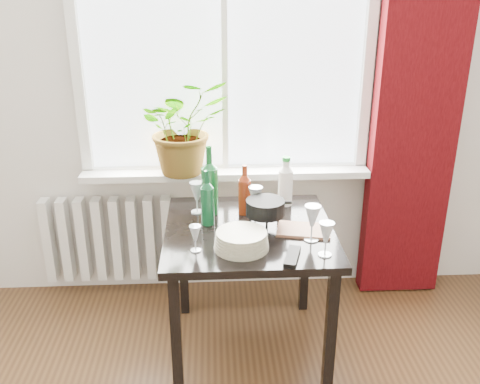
{
  "coord_description": "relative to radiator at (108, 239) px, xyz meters",
  "views": [
    {
      "loc": [
        -0.08,
        -0.89,
        1.93
      ],
      "look_at": [
        0.05,
        1.55,
        0.94
      ],
      "focal_mm": 40.0,
      "sensor_mm": 36.0,
      "label": 1
    }
  ],
  "objects": [
    {
      "name": "cleaning_bottle",
      "position": [
        1.07,
        -0.34,
        0.5
      ],
      "size": [
        0.09,
        0.09,
        0.28
      ],
      "primitive_type": null,
      "rotation": [
        0.0,
        0.0,
        -0.2
      ],
      "color": "white",
      "rests_on": "table"
    },
    {
      "name": "plate_stack",
      "position": [
        0.8,
        -0.85,
        0.4
      ],
      "size": [
        0.3,
        0.3,
        0.08
      ],
      "primitive_type": "cylinder",
      "rotation": [
        0.0,
        0.0,
        0.17
      ],
      "color": "#BAB79A",
      "rests_on": "table"
    },
    {
      "name": "table",
      "position": [
        0.85,
        -0.63,
        0.27
      ],
      "size": [
        0.85,
        0.85,
        0.74
      ],
      "color": "black",
      "rests_on": "ground"
    },
    {
      "name": "tv_remote",
      "position": [
        1.02,
        -0.96,
        0.37
      ],
      "size": [
        0.11,
        0.19,
        0.02
      ],
      "primitive_type": "cube",
      "rotation": [
        0.0,
        0.0,
        -0.29
      ],
      "color": "black",
      "rests_on": "table"
    },
    {
      "name": "wine_bottle_right",
      "position": [
        0.65,
        -0.43,
        0.55
      ],
      "size": [
        0.11,
        0.11,
        0.38
      ],
      "primitive_type": null,
      "rotation": [
        0.0,
        0.0,
        -0.28
      ],
      "color": "#0D471C",
      "rests_on": "table"
    },
    {
      "name": "curtain",
      "position": [
        1.87,
        -0.06,
        0.92
      ],
      "size": [
        0.5,
        0.12,
        2.56
      ],
      "color": "#330407",
      "rests_on": "ground"
    },
    {
      "name": "radiator",
      "position": [
        0.0,
        0.0,
        0.0
      ],
      "size": [
        0.8,
        0.1,
        0.55
      ],
      "color": "silver",
      "rests_on": "ground"
    },
    {
      "name": "wineglass_far_right",
      "position": [
        1.18,
        -0.93,
        0.44
      ],
      "size": [
        0.08,
        0.08,
        0.17
      ],
      "primitive_type": null,
      "rotation": [
        0.0,
        0.0,
        -0.11
      ],
      "color": "silver",
      "rests_on": "table"
    },
    {
      "name": "wineglass_front_right",
      "position": [
        1.14,
        -0.78,
        0.45
      ],
      "size": [
        0.09,
        0.09,
        0.19
      ],
      "primitive_type": null,
      "rotation": [
        0.0,
        0.0,
        -0.2
      ],
      "color": "silver",
      "rests_on": "table"
    },
    {
      "name": "wine_bottle_left",
      "position": [
        0.64,
        -0.57,
        0.51
      ],
      "size": [
        0.07,
        0.07,
        0.29
      ],
      "primitive_type": null,
      "rotation": [
        0.0,
        0.0,
        0.07
      ],
      "color": "#0C4020",
      "rests_on": "table"
    },
    {
      "name": "fondue_pot",
      "position": [
        0.93,
        -0.63,
        0.44
      ],
      "size": [
        0.27,
        0.25,
        0.15
      ],
      "primitive_type": null,
      "rotation": [
        0.0,
        0.0,
        0.31
      ],
      "color": "black",
      "rests_on": "table"
    },
    {
      "name": "window",
      "position": [
        0.75,
        0.04,
        1.22
      ],
      "size": [
        1.72,
        0.08,
        1.62
      ],
      "color": "white",
      "rests_on": "ground"
    },
    {
      "name": "potted_plant",
      "position": [
        0.51,
        -0.07,
        0.74
      ],
      "size": [
        0.62,
        0.58,
        0.56
      ],
      "primitive_type": "imported",
      "rotation": [
        0.0,
        0.0,
        0.35
      ],
      "color": "#2C681B",
      "rests_on": "windowsill"
    },
    {
      "name": "bottle_amber",
      "position": [
        0.84,
        -0.45,
        0.5
      ],
      "size": [
        0.09,
        0.09,
        0.28
      ],
      "primitive_type": null,
      "rotation": [
        0.0,
        0.0,
        0.31
      ],
      "color": "maroon",
      "rests_on": "table"
    },
    {
      "name": "wineglass_back_center",
      "position": [
        0.89,
        -0.5,
        0.45
      ],
      "size": [
        0.08,
        0.08,
        0.18
      ],
      "primitive_type": null,
      "rotation": [
        0.0,
        0.0,
        0.03
      ],
      "color": "silver",
      "rests_on": "table"
    },
    {
      "name": "wineglass_back_left",
      "position": [
        0.58,
        -0.42,
        0.45
      ],
      "size": [
        0.09,
        0.09,
        0.18
      ],
      "primitive_type": null,
      "rotation": [
        0.0,
        0.0,
        0.26
      ],
      "color": "silver",
      "rests_on": "table"
    },
    {
      "name": "cutting_board",
      "position": [
        1.12,
        -0.68,
        0.37
      ],
      "size": [
        0.29,
        0.22,
        0.01
      ],
      "primitive_type": "cube",
      "rotation": [
        0.0,
        0.0,
        -0.2
      ],
      "color": "#905C41",
      "rests_on": "table"
    },
    {
      "name": "wineglass_front_left",
      "position": [
        0.58,
        -0.86,
        0.43
      ],
      "size": [
        0.07,
        0.07,
        0.13
      ],
      "primitive_type": null,
      "rotation": [
        0.0,
        0.0,
        0.4
      ],
      "color": "silver",
      "rests_on": "table"
    },
    {
      "name": "windowsill",
      "position": [
        0.75,
        -0.03,
        0.44
      ],
      "size": [
        1.72,
        0.2,
        0.04
      ],
      "color": "silver",
      "rests_on": "ground"
    }
  ]
}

